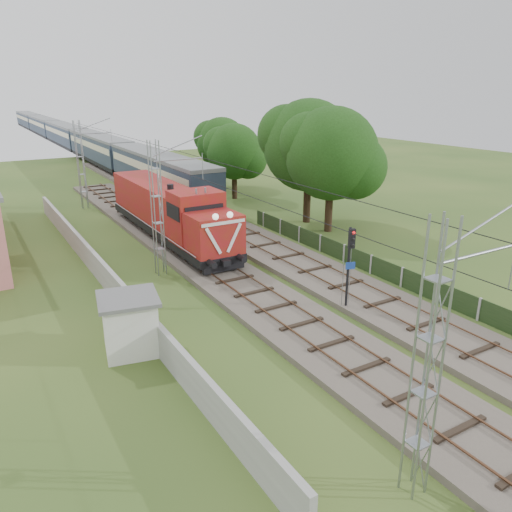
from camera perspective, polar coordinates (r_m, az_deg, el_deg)
ground at (r=22.61m, az=7.51°, el=-9.97°), size 140.00×140.00×0.00m
track_main at (r=27.79m, az=-1.35°, el=-3.71°), size 4.20×70.00×0.45m
track_side at (r=40.92m, az=-4.18°, el=3.68°), size 4.20×80.00×0.45m
catenary at (r=29.82m, az=-11.15°, el=5.32°), size 3.31×70.00×8.00m
boundary_wall at (r=29.82m, az=-17.16°, el=-1.81°), size 0.25×40.00×1.50m
fence at (r=29.40m, az=16.35°, el=-2.34°), size 0.12×32.00×1.20m
locomotive at (r=36.73m, az=-9.89°, el=5.10°), size 3.10×17.68×4.49m
coach_rake at (r=99.53m, az=-20.94°, el=12.89°), size 3.23×120.83×3.74m
signal_post at (r=24.77m, az=10.70°, el=0.13°), size 0.47×0.38×4.41m
relay_hut at (r=21.98m, az=-14.21°, el=-7.54°), size 2.88×2.88×2.54m
tree_a at (r=41.30m, az=6.17°, el=12.33°), size 7.72×7.35×10.00m
tree_b at (r=38.71m, az=8.73°, el=11.36°), size 7.36×7.01×9.54m
tree_c at (r=50.50m, az=-2.45°, el=11.78°), size 5.77×5.49×7.48m
tree_d at (r=56.79m, az=-3.82°, el=12.67°), size 5.94×5.66×7.70m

